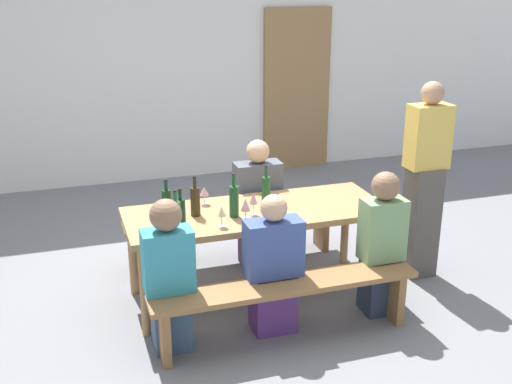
{
  "coord_description": "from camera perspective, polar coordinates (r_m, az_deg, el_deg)",
  "views": [
    {
      "loc": [
        -1.43,
        -4.42,
        2.55
      ],
      "look_at": [
        0.0,
        0.0,
        0.9
      ],
      "focal_mm": 44.2,
      "sensor_mm": 36.0,
      "label": 1
    }
  ],
  "objects": [
    {
      "name": "seated_guest_near_0",
      "position": [
        4.41,
        -7.88,
        -7.69
      ],
      "size": [
        0.35,
        0.24,
        1.12
      ],
      "rotation": [
        0.0,
        0.0,
        1.57
      ],
      "color": "#39536E",
      "rests_on": "ground"
    },
    {
      "name": "wine_glass_2",
      "position": [
        4.84,
        -0.25,
        -0.65
      ],
      "size": [
        0.07,
        0.07,
        0.18
      ],
      "color": "silver",
      "rests_on": "tasting_table"
    },
    {
      "name": "wine_bottle_5",
      "position": [
        5.12,
        0.92,
        0.32
      ],
      "size": [
        0.07,
        0.07,
        0.31
      ],
      "color": "#194723",
      "rests_on": "tasting_table"
    },
    {
      "name": "standing_host",
      "position": [
        5.51,
        14.97,
        0.67
      ],
      "size": [
        0.34,
        0.24,
        1.7
      ],
      "rotation": [
        0.0,
        0.0,
        3.14
      ],
      "color": "#514B45",
      "rests_on": "ground"
    },
    {
      "name": "wine_glass_3",
      "position": [
        4.62,
        -3.14,
        -1.85
      ],
      "size": [
        0.07,
        0.07,
        0.16
      ],
      "color": "silver",
      "rests_on": "tasting_table"
    },
    {
      "name": "wine_glass_0",
      "position": [
        5.08,
        -4.71,
        0.02
      ],
      "size": [
        0.08,
        0.08,
        0.15
      ],
      "color": "silver",
      "rests_on": "tasting_table"
    },
    {
      "name": "bench_near",
      "position": [
        4.55,
        2.7,
        -9.27
      ],
      "size": [
        1.96,
        0.3,
        0.45
      ],
      "color": "olive",
      "rests_on": "ground"
    },
    {
      "name": "wine_bottle_2",
      "position": [
        4.85,
        -5.52,
        -0.79
      ],
      "size": [
        0.08,
        0.08,
        0.32
      ],
      "color": "#332814",
      "rests_on": "tasting_table"
    },
    {
      "name": "tasting_table",
      "position": [
        5.01,
        0.0,
        -2.48
      ],
      "size": [
        2.06,
        0.78,
        0.75
      ],
      "color": "#9E7247",
      "rests_on": "ground"
    },
    {
      "name": "seated_guest_far_0",
      "position": [
        5.58,
        0.16,
        -1.39
      ],
      "size": [
        0.41,
        0.24,
        1.17
      ],
      "rotation": [
        0.0,
        0.0,
        -1.57
      ],
      "color": "#452844",
      "rests_on": "ground"
    },
    {
      "name": "wine_bottle_1",
      "position": [
        4.56,
        -7.26,
        -2.2
      ],
      "size": [
        0.07,
        0.07,
        0.32
      ],
      "color": "#234C2D",
      "rests_on": "tasting_table"
    },
    {
      "name": "wooden_door",
      "position": [
        8.39,
        3.72,
        9.2
      ],
      "size": [
        0.9,
        0.06,
        2.1
      ],
      "primitive_type": "cube",
      "color": "#9E7247",
      "rests_on": "ground"
    },
    {
      "name": "ground_plane",
      "position": [
        5.3,
        0.0,
        -9.22
      ],
      "size": [
        24.0,
        24.0,
        0.0
      ],
      "primitive_type": "plane",
      "color": "slate"
    },
    {
      "name": "wine_glass_1",
      "position": [
        4.77,
        -0.96,
        -1.19
      ],
      "size": [
        0.07,
        0.07,
        0.16
      ],
      "color": "silver",
      "rests_on": "tasting_table"
    },
    {
      "name": "seated_guest_near_2",
      "position": [
        4.91,
        11.29,
        -4.76
      ],
      "size": [
        0.33,
        0.24,
        1.15
      ],
      "rotation": [
        0.0,
        0.0,
        1.57
      ],
      "color": "#2A354B",
      "rests_on": "ground"
    },
    {
      "name": "back_wall",
      "position": [
        8.0,
        -7.67,
        12.56
      ],
      "size": [
        14.0,
        0.2,
        3.2
      ],
      "primitive_type": "cube",
      "color": "white",
      "rests_on": "ground"
    },
    {
      "name": "wine_bottle_0",
      "position": [
        4.8,
        -2.0,
        -0.77
      ],
      "size": [
        0.07,
        0.07,
        0.35
      ],
      "color": "#194723",
      "rests_on": "tasting_table"
    },
    {
      "name": "wine_bottle_4",
      "position": [
        4.87,
        -8.09,
        -0.91
      ],
      "size": [
        0.07,
        0.07,
        0.29
      ],
      "color": "#143319",
      "rests_on": "tasting_table"
    },
    {
      "name": "wine_bottle_3",
      "position": [
        4.66,
        -6.83,
        -1.82
      ],
      "size": [
        0.07,
        0.07,
        0.3
      ],
      "color": "#143319",
      "rests_on": "tasting_table"
    },
    {
      "name": "bench_far",
      "position": [
        5.74,
        -2.12,
        -2.94
      ],
      "size": [
        1.96,
        0.3,
        0.45
      ],
      "color": "olive",
      "rests_on": "ground"
    },
    {
      "name": "seated_guest_near_1",
      "position": [
        4.6,
        1.57,
        -6.94
      ],
      "size": [
        0.42,
        0.24,
        1.07
      ],
      "rotation": [
        0.0,
        0.0,
        1.57
      ],
      "color": "#552D70",
      "rests_on": "ground"
    }
  ]
}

